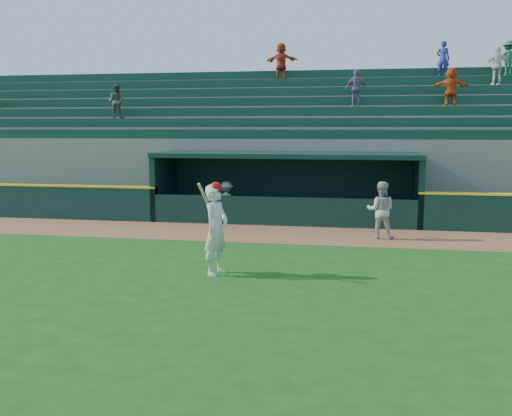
# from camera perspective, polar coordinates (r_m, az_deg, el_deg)

# --- Properties ---
(ground) EXTENTS (120.00, 120.00, 0.00)m
(ground) POSITION_cam_1_polar(r_m,az_deg,el_deg) (13.33, -1.23, -6.49)
(ground) COLOR #174B12
(ground) RESTS_ON ground
(warning_track) EXTENTS (40.00, 3.00, 0.01)m
(warning_track) POSITION_cam_1_polar(r_m,az_deg,el_deg) (18.04, 1.87, -2.63)
(warning_track) COLOR brown
(warning_track) RESTS_ON ground
(dugout_player_front) EXTENTS (0.88, 0.71, 1.74)m
(dugout_player_front) POSITION_cam_1_polar(r_m,az_deg,el_deg) (17.64, 12.37, -0.21)
(dugout_player_front) COLOR #A9A9A4
(dugout_player_front) RESTS_ON ground
(dugout_player_inside) EXTENTS (0.96, 0.59, 1.43)m
(dugout_player_inside) POSITION_cam_1_polar(r_m,az_deg,el_deg) (20.53, -2.99, 0.68)
(dugout_player_inside) COLOR #A1A29D
(dugout_player_inside) RESTS_ON ground
(dugout) EXTENTS (9.40, 2.80, 2.46)m
(dugout) POSITION_cam_1_polar(r_m,az_deg,el_deg) (20.90, 3.14, 2.58)
(dugout) COLOR slate
(dugout) RESTS_ON ground
(stands) EXTENTS (34.50, 6.25, 7.14)m
(stands) POSITION_cam_1_polar(r_m,az_deg,el_deg) (25.36, 4.49, 5.88)
(stands) COLOR slate
(stands) RESTS_ON ground
(batter_at_plate) EXTENTS (0.69, 0.89, 2.15)m
(batter_at_plate) POSITION_cam_1_polar(r_m,az_deg,el_deg) (13.03, -4.01, -2.07)
(batter_at_plate) COLOR silver
(batter_at_plate) RESTS_ON ground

